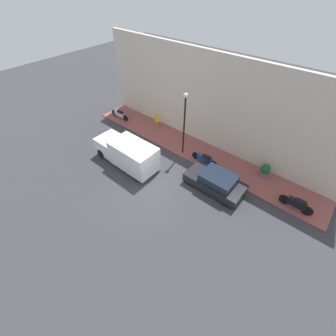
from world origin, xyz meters
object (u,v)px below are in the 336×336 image
at_px(motorcycle_blue, 205,159).
at_px(streetlamp, 185,117).
at_px(scooter_silver, 120,114).
at_px(potted_plant, 265,170).
at_px(delivery_van, 127,152).
at_px(motorcycle_black, 297,204).
at_px(parked_car, 216,182).
at_px(cafe_chair, 157,119).

xyz_separation_m(motorcycle_blue, streetlamp, (-0.04, 1.97, 2.69)).
bearing_deg(scooter_silver, potted_plant, -84.66).
bearing_deg(scooter_silver, streetlamp, -92.28).
distance_m(delivery_van, motorcycle_black, 11.38).
bearing_deg(motorcycle_black, delivery_van, 108.06).
height_order(parked_car, cafe_chair, parked_car).
bearing_deg(delivery_van, cafe_chair, 19.10).
height_order(parked_car, motorcycle_blue, parked_car).
xyz_separation_m(scooter_silver, potted_plant, (1.26, -13.45, 0.12)).
distance_m(motorcycle_black, potted_plant, 2.98).
height_order(parked_car, motorcycle_black, parked_car).
bearing_deg(streetlamp, delivery_van, 145.31).
height_order(scooter_silver, motorcycle_blue, scooter_silver).
bearing_deg(parked_car, scooter_silver, 80.89).
bearing_deg(scooter_silver, motorcycle_black, -90.96).
xyz_separation_m(motorcycle_black, streetlamp, (-0.03, 8.40, 2.63)).
relative_size(motorcycle_black, potted_plant, 2.03).
relative_size(motorcycle_black, streetlamp, 0.41).
xyz_separation_m(streetlamp, cafe_chair, (1.71, 4.22, -2.58)).
distance_m(parked_car, delivery_van, 6.54).
height_order(motorcycle_blue, motorcycle_black, motorcycle_black).
xyz_separation_m(streetlamp, potted_plant, (1.56, -5.84, -2.56)).
xyz_separation_m(motorcycle_blue, potted_plant, (1.52, -3.87, 0.13)).
height_order(delivery_van, motorcycle_black, delivery_van).
bearing_deg(streetlamp, cafe_chair, 67.96).
distance_m(motorcycle_blue, cafe_chair, 6.41).
distance_m(parked_car, motorcycle_blue, 2.42).
xyz_separation_m(motorcycle_blue, cafe_chair, (1.67, 6.19, 0.11)).
bearing_deg(streetlamp, parked_car, -111.87).
bearing_deg(parked_car, streetlamp, 68.13).
height_order(parked_car, scooter_silver, parked_car).
distance_m(scooter_silver, cafe_chair, 3.67).
bearing_deg(cafe_chair, streetlamp, -112.04).
xyz_separation_m(motorcycle_black, potted_plant, (1.53, 2.56, 0.08)).
xyz_separation_m(parked_car, cafe_chair, (3.24, 8.02, 0.00)).
relative_size(streetlamp, potted_plant, 5.01).
bearing_deg(motorcycle_blue, motorcycle_black, -90.06).
bearing_deg(motorcycle_black, cafe_chair, 82.44).
height_order(motorcycle_blue, streetlamp, streetlamp).
bearing_deg(cafe_chair, potted_plant, -90.84).
height_order(motorcycle_blue, cafe_chair, cafe_chair).
bearing_deg(streetlamp, potted_plant, -75.04).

